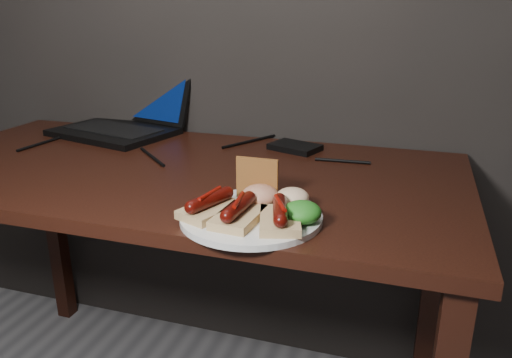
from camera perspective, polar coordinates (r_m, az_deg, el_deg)
The scene contains 12 objects.
desk at distance 1.28m, azimuth -9.16°, elevation -2.48°, with size 1.40×0.70×0.75m.
laptop at distance 1.64m, azimuth -14.56°, elevation 7.19°, with size 0.42×0.41×0.25m.
hard_drive at distance 1.39m, azimuth 4.47°, elevation 3.66°, with size 0.13×0.09×0.02m, color black.
desk_cables at distance 1.40m, azimuth -8.00°, elevation 3.49°, with size 0.93×0.40×0.01m.
plate at distance 0.93m, azimuth -0.57°, elevation -4.30°, with size 0.27×0.27×0.01m, color silver.
bread_sausage_left at distance 0.92m, azimuth -5.27°, elevation -3.04°, with size 0.11×0.13×0.04m.
bread_sausage_center at distance 0.89m, azimuth -2.00°, elevation -3.85°, with size 0.08×0.12×0.04m.
bread_sausage_right at distance 0.88m, azimuth 2.76°, elevation -4.21°, with size 0.10×0.13×0.04m.
crispbread at distance 0.98m, azimuth 0.11°, elevation 0.04°, with size 0.09×0.01×0.09m, color #AD6C2F.
salad_greens at distance 0.89m, azimuth 5.27°, elevation -3.79°, with size 0.07×0.07×0.04m, color #115813.
salsa_mound at distance 0.96m, azimuth 0.46°, elevation -1.86°, with size 0.07×0.07×0.04m, color #A31910.
coleslaw_mound at distance 0.96m, azimuth 4.20°, elevation -2.08°, with size 0.06×0.06×0.04m, color white.
Camera 1 is at (0.55, 0.33, 1.13)m, focal length 35.00 mm.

